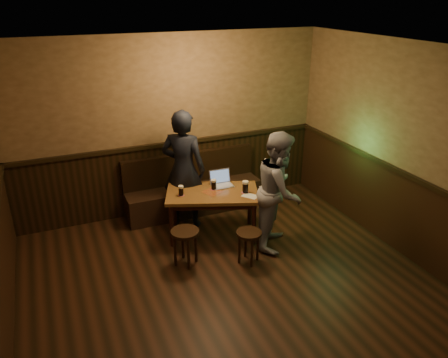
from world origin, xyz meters
name	(u,v)px	position (x,y,z in m)	size (l,w,h in m)	color
room	(249,215)	(0.00, 0.22, 1.20)	(5.04, 6.04, 2.84)	black
bench	(193,193)	(0.25, 2.75, 0.31)	(2.20, 0.50, 0.95)	black
pub_table	(212,198)	(0.25, 1.89, 0.61)	(1.48, 1.16, 0.70)	brown
stool_left	(185,237)	(-0.36, 1.33, 0.40)	(0.39, 0.39, 0.50)	black
stool_right	(249,238)	(0.42, 1.04, 0.36)	(0.37, 0.37, 0.46)	black
pint_left	(181,191)	(-0.20, 1.96, 0.77)	(0.09, 0.09, 0.15)	maroon
pint_mid	(214,185)	(0.30, 1.96, 0.77)	(0.10, 0.10, 0.15)	maroon
pint_right	(245,187)	(0.67, 1.69, 0.79)	(0.11, 0.11, 0.18)	maroon
laptop	(221,181)	(0.46, 2.06, 0.76)	(0.33, 0.26, 0.22)	silver
menu	(250,196)	(0.69, 1.55, 0.70)	(0.22, 0.15, 0.00)	silver
person_suit	(184,170)	(-0.02, 2.36, 0.91)	(0.66, 0.44, 1.82)	black
person_grey	(279,190)	(1.01, 1.31, 0.83)	(0.81, 0.63, 1.66)	gray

